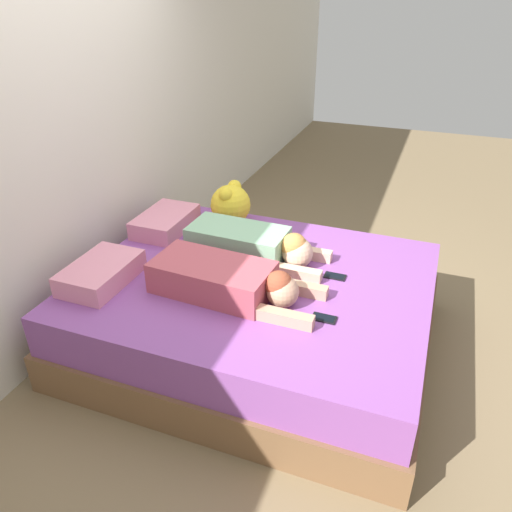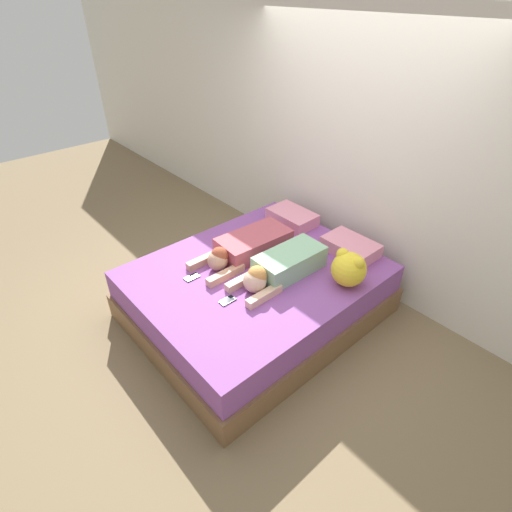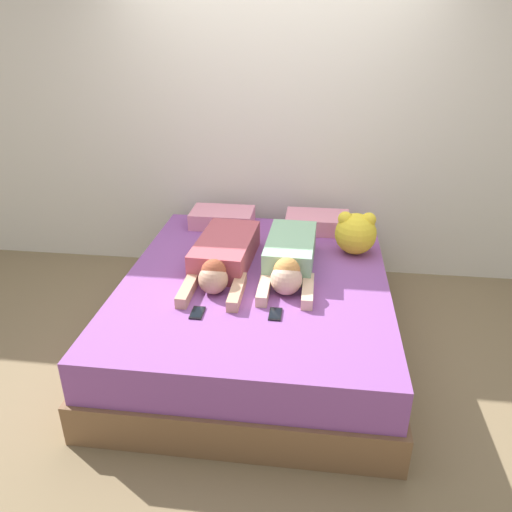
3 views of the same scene
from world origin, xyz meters
TOP-DOWN VIEW (x-y plane):
  - ground_plane at (0.00, 0.00)m, footprint 12.00×12.00m
  - wall_back at (0.00, 1.24)m, footprint 12.00×0.06m
  - bed at (0.00, 0.00)m, footprint 1.81×2.19m
  - pillow_head_left at (-0.39, 0.87)m, footprint 0.51×0.33m
  - pillow_head_right at (0.39, 0.87)m, footprint 0.51×0.33m
  - person_left at (-0.24, 0.08)m, footprint 0.40×1.03m
  - person_right at (0.22, 0.10)m, footprint 0.34×0.94m
  - cell_phone_left at (-0.28, -0.51)m, footprint 0.07×0.13m
  - cell_phone_right at (0.17, -0.47)m, footprint 0.07×0.13m
  - plush_toy at (0.67, 0.46)m, footprint 0.30×0.30m

SIDE VIEW (x-z plane):
  - ground_plane at x=0.00m, z-range 0.00..0.00m
  - bed at x=0.00m, z-range 0.00..0.52m
  - cell_phone_left at x=-0.28m, z-range 0.53..0.54m
  - cell_phone_right at x=0.17m, z-range 0.53..0.54m
  - pillow_head_left at x=-0.39m, z-range 0.53..0.66m
  - pillow_head_right at x=0.39m, z-range 0.53..0.66m
  - person_left at x=-0.24m, z-range 0.51..0.73m
  - person_right at x=0.22m, z-range 0.51..0.74m
  - plush_toy at x=0.67m, z-range 0.53..0.84m
  - wall_back at x=0.00m, z-range 0.00..2.60m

